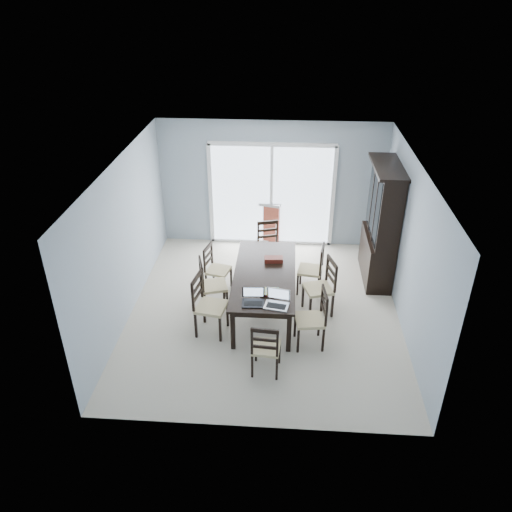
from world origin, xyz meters
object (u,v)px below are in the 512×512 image
Objects in this scene: china_hutch at (381,226)px; chair_end_near at (266,344)px; hot_tub at (251,206)px; chair_right_near at (316,312)px; chair_left_near at (205,299)px; chair_end_far at (269,241)px; game_box at (274,259)px; chair_right_mid at (324,281)px; laptop_silver at (276,303)px; chair_left_far at (214,264)px; dining_table at (265,277)px; chair_right_far at (315,264)px; cell_phone at (259,304)px; chair_left_mid at (208,280)px; laptop_dark at (253,301)px.

china_hutch reaches higher than chair_end_near.
chair_right_near is at bearing -72.56° from hot_tub.
chair_right_near is 1.09× the size of chair_end_near.
chair_left_near is 2.26m from chair_end_far.
china_hutch is 2.10m from game_box.
chair_right_mid reaches higher than laptop_silver.
chair_left_far is 2.00m from chair_right_mid.
chair_left_near is at bearing -146.27° from dining_table.
china_hutch is 2.05× the size of chair_right_far.
chair_end_far is at bearing 90.06° from dining_table.
cell_phone is at bearing 81.57° from chair_left_near.
chair_right_near is (1.76, -0.82, 0.01)m from chair_left_mid.
chair_left_mid is 1.50m from laptop_silver.
hot_tub is at bearing 155.83° from chair_left_mid.
chair_right_near reaches higher than cell_phone.
game_box is at bearing 81.55° from chair_end_far.
chair_left_mid is at bearing 41.84° from chair_end_far.
chair_end_near reaches higher than cell_phone.
chair_right_far is at bearing -8.71° from chair_right_near.
china_hutch is at bearing 59.94° from chair_end_near.
chair_left_mid is (-2.96, -1.24, -0.49)m from china_hutch.
game_box is (0.17, 1.28, 0.03)m from cell_phone.
dining_table is at bearing -81.90° from hot_tub.
chair_left_far is at bearing 120.34° from chair_end_near.
chair_left_mid is at bearing 152.20° from laptop_silver.
dining_table is 1.87× the size of chair_left_near.
dining_table is at bearing 136.51° from chair_right_far.
game_box is (0.13, -1.08, 0.22)m from chair_end_far.
chair_end_near is at bearing -86.39° from dining_table.
china_hutch is 2.83m from laptop_silver.
china_hutch is 3.30m from hot_tub.
chair_right_mid is 1.25m from laptop_silver.
chair_left_mid is 9.29× the size of cell_phone.
laptop_silver is (-1.80, -2.16, -0.26)m from china_hutch.
laptop_dark is (-0.12, -0.87, 0.13)m from dining_table.
chair_end_near reaches higher than laptop_silver.
chair_left_far is 2.38m from chair_end_near.
cell_phone is (-1.02, -0.95, 0.15)m from chair_right_mid.
chair_left_mid is 1.07× the size of chair_end_near.
chair_end_far is 2.37m from cell_phone.
laptop_dark is at bearing 26.48° from chair_left_mid.
laptop_dark is at bearing 42.29° from chair_left_far.
chair_right_mid is 0.55× the size of hot_tub.
chair_end_near is 0.50× the size of hot_tub.
china_hutch reaches higher than game_box.
chair_right_near reaches higher than chair_right_far.
chair_right_far is 1.84m from laptop_dark.
dining_table is 2.41m from china_hutch.
chair_left_far is at bearing 168.53° from game_box.
china_hutch reaches higher than hot_tub.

